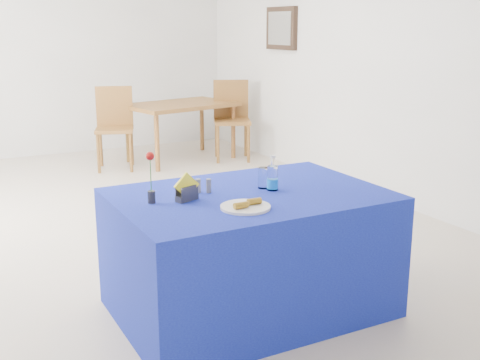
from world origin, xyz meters
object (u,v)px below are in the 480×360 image
chair_bg_left (115,122)px  oak_table (181,109)px  water_bottle (273,179)px  chair_bg_right (232,114)px  blue_table (249,252)px  plate (245,207)px

chair_bg_left → oak_table: bearing=21.3°
water_bottle → chair_bg_right: size_ratio=0.21×
oak_table → chair_bg_right: size_ratio=1.47×
chair_bg_right → oak_table: bearing=-176.0°
water_bottle → chair_bg_left: (0.25, 4.20, -0.25)m
blue_table → chair_bg_right: (1.93, 4.01, 0.22)m
plate → chair_bg_right: chair_bg_right is taller
chair_bg_left → chair_bg_right: 1.54m
oak_table → chair_bg_left: size_ratio=1.51×
blue_table → chair_bg_right: 4.45m
water_bottle → chair_bg_right: bearing=66.1°
chair_bg_left → chair_bg_right: size_ratio=0.97×
plate → blue_table: 0.50m
plate → blue_table: (0.17, 0.26, -0.39)m
chair_bg_left → chair_bg_right: (1.53, -0.19, 0.02)m
blue_table → chair_bg_left: size_ratio=1.59×
plate → chair_bg_left: size_ratio=0.28×
water_bottle → blue_table: bearing=178.2°
water_bottle → chair_bg_right: 4.39m
blue_table → plate: bearing=-123.1°
blue_table → water_bottle: 0.48m
blue_table → chair_bg_left: (0.40, 4.20, 0.20)m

